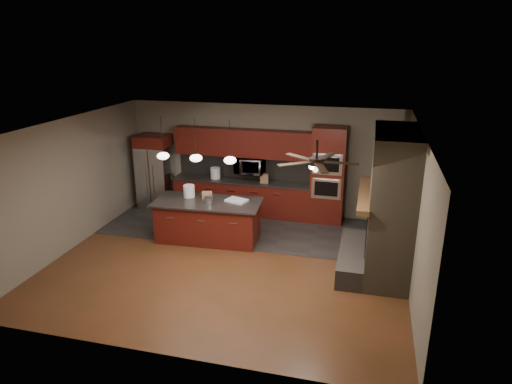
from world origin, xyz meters
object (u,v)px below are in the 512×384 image
(kitchen_island, at_px, (208,220))
(paint_can, at_px, (208,200))
(cardboard_box, at_px, (207,195))
(white_bucket, at_px, (189,191))
(paint_tray, at_px, (237,200))
(oven_tower, at_px, (328,175))
(counter_bucket, at_px, (215,173))
(microwave, at_px, (250,165))
(counter_box, at_px, (264,178))
(refrigerator, at_px, (155,172))

(kitchen_island, bearing_deg, paint_can, -62.46)
(paint_can, distance_m, cardboard_box, 0.33)
(white_bucket, height_order, paint_tray, white_bucket)
(oven_tower, height_order, counter_bucket, oven_tower)
(oven_tower, xyz_separation_m, microwave, (-1.98, 0.06, 0.11))
(cardboard_box, bearing_deg, white_bucket, 163.53)
(cardboard_box, xyz_separation_m, counter_box, (0.97, 1.51, 0.02))
(refrigerator, bearing_deg, oven_tower, 0.93)
(paint_tray, height_order, counter_bucket, counter_bucket)
(paint_can, xyz_separation_m, counter_box, (0.83, 1.81, 0.02))
(oven_tower, xyz_separation_m, cardboard_box, (-2.55, -1.55, -0.20))
(paint_tray, height_order, cardboard_box, cardboard_box)
(oven_tower, bearing_deg, refrigerator, -179.07)
(paint_tray, distance_m, cardboard_box, 0.71)
(kitchen_island, distance_m, paint_tray, 0.80)
(counter_box, bearing_deg, oven_tower, -8.20)
(paint_can, relative_size, paint_tray, 0.44)
(paint_tray, bearing_deg, cardboard_box, -166.55)
(oven_tower, relative_size, refrigerator, 1.21)
(microwave, bearing_deg, oven_tower, -1.66)
(paint_tray, height_order, counter_box, counter_box)
(paint_can, bearing_deg, cardboard_box, 114.96)
(microwave, xyz_separation_m, white_bucket, (-1.00, -1.62, -0.24))
(kitchen_island, relative_size, paint_tray, 5.38)
(oven_tower, relative_size, paint_tray, 5.28)
(cardboard_box, bearing_deg, kitchen_island, -86.18)
(white_bucket, height_order, counter_bucket, white_bucket)
(oven_tower, distance_m, paint_can, 3.05)
(oven_tower, bearing_deg, counter_bucket, 179.85)
(cardboard_box, relative_size, counter_bucket, 0.79)
(white_bucket, bearing_deg, refrigerator, 136.47)
(microwave, bearing_deg, counter_box, -14.07)
(white_bucket, height_order, counter_box, white_bucket)
(refrigerator, xyz_separation_m, white_bucket, (1.57, -1.49, 0.07))
(refrigerator, distance_m, white_bucket, 2.17)
(counter_box, bearing_deg, counter_bucket, 168.06)
(refrigerator, xyz_separation_m, counter_bucket, (1.66, 0.08, 0.06))
(oven_tower, distance_m, microwave, 1.98)
(kitchen_island, height_order, paint_tray, paint_tray)
(refrigerator, distance_m, counter_box, 2.97)
(paint_can, bearing_deg, microwave, 77.22)
(microwave, height_order, paint_tray, microwave)
(microwave, height_order, counter_box, microwave)
(microwave, relative_size, cardboard_box, 3.26)
(refrigerator, height_order, paint_can, refrigerator)
(oven_tower, height_order, paint_can, oven_tower)
(microwave, height_order, paint_can, microwave)
(oven_tower, height_order, paint_tray, oven_tower)
(refrigerator, bearing_deg, counter_bucket, 2.80)
(paint_can, relative_size, cardboard_box, 0.89)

